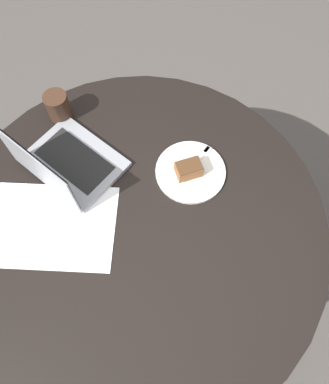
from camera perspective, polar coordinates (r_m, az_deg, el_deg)
ground_plane at (r=1.91m, az=-2.71°, el=-12.50°), size 12.00×12.00×0.00m
dining_table at (r=1.31m, az=-3.89°, el=-6.49°), size 1.23×1.23×0.74m
paper_document at (r=1.25m, az=-16.72°, el=-4.93°), size 0.48×0.42×0.00m
plate at (r=1.27m, az=3.98°, el=3.11°), size 0.24×0.24×0.01m
cake_slice at (r=1.24m, az=3.72°, el=3.49°), size 0.10×0.10×0.05m
fork at (r=1.29m, az=5.17°, el=4.86°), size 0.05×0.17×0.00m
coffee_glass at (r=1.41m, az=-15.89°, el=12.40°), size 0.08×0.08×0.11m
laptop at (r=1.29m, az=-14.70°, el=4.22°), size 0.37×0.31×0.22m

